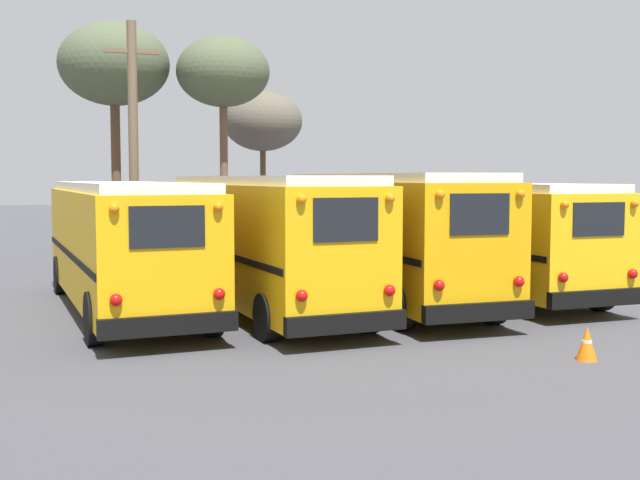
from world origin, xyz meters
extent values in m
plane|color=#424247|center=(0.00, 0.00, 0.00)|extent=(160.00, 160.00, 0.00)
cube|color=#EAAA0F|center=(-4.73, 0.60, 1.61)|extent=(3.03, 10.08, 2.50)
cube|color=white|center=(-4.73, 0.60, 2.96)|extent=(2.81, 9.67, 0.20)
cube|color=black|center=(-4.44, -4.41, 0.54)|extent=(2.52, 0.35, 0.36)
cube|color=black|center=(-4.44, -4.38, 2.30)|extent=(1.35, 0.11, 0.75)
sphere|color=red|center=(-5.36, -4.47, 1.05)|extent=(0.22, 0.22, 0.22)
sphere|color=orange|center=(-5.36, -4.47, 2.64)|extent=(0.18, 0.18, 0.18)
sphere|color=red|center=(-3.52, -4.36, 1.05)|extent=(0.22, 0.22, 0.22)
sphere|color=orange|center=(-3.52, -4.36, 2.64)|extent=(0.18, 0.18, 0.18)
cube|color=black|center=(-5.97, 0.53, 1.42)|extent=(0.59, 9.74, 0.14)
cube|color=black|center=(-3.49, 0.67, 1.42)|extent=(0.59, 9.74, 0.14)
cylinder|color=black|center=(-6.09, 4.21, 0.51)|extent=(0.34, 1.04, 1.03)
cylinder|color=black|center=(-3.80, 4.34, 0.51)|extent=(0.34, 1.04, 1.03)
cylinder|color=black|center=(-5.67, -3.14, 0.51)|extent=(0.34, 1.04, 1.03)
cylinder|color=black|center=(-3.37, -3.00, 0.51)|extent=(0.34, 1.04, 1.03)
cube|color=#EAAA0F|center=(-1.58, -0.31, 1.67)|extent=(2.83, 9.67, 2.68)
cube|color=white|center=(-1.58, -0.31, 3.11)|extent=(2.63, 9.28, 0.20)
cube|color=black|center=(-1.33, -5.12, 0.51)|extent=(2.39, 0.32, 0.36)
cube|color=black|center=(-1.33, -5.10, 2.40)|extent=(1.29, 0.10, 0.80)
sphere|color=red|center=(-2.20, -5.18, 1.07)|extent=(0.22, 0.22, 0.22)
sphere|color=orange|center=(-2.20, -5.18, 2.79)|extent=(0.18, 0.18, 0.18)
sphere|color=red|center=(-0.45, -5.09, 1.07)|extent=(0.22, 0.22, 0.22)
sphere|color=orange|center=(-0.45, -5.09, 2.79)|extent=(0.18, 0.18, 0.18)
cube|color=black|center=(-2.76, -0.37, 1.47)|extent=(0.51, 9.36, 0.14)
cube|color=black|center=(-0.40, -0.25, 1.47)|extent=(0.51, 9.36, 0.14)
cylinder|color=black|center=(-2.85, 3.11, 0.47)|extent=(0.33, 0.96, 0.94)
cylinder|color=black|center=(-0.67, 3.22, 0.47)|extent=(0.33, 0.96, 0.94)
cylinder|color=black|center=(-2.48, -3.84, 0.47)|extent=(0.33, 0.96, 0.94)
cylinder|color=black|center=(-0.31, -3.73, 0.47)|extent=(0.33, 0.96, 0.94)
cube|color=#E5A00C|center=(1.58, -0.33, 1.71)|extent=(2.50, 9.35, 2.70)
cube|color=white|center=(1.58, -0.33, 3.16)|extent=(2.31, 8.97, 0.20)
cube|color=black|center=(1.50, -5.02, 0.54)|extent=(2.40, 0.24, 0.36)
cube|color=black|center=(1.50, -4.99, 2.46)|extent=(1.29, 0.05, 0.81)
sphere|color=red|center=(0.62, -5.02, 1.10)|extent=(0.22, 0.22, 0.22)
sphere|color=orange|center=(0.62, -5.02, 2.84)|extent=(0.18, 0.18, 0.18)
sphere|color=red|center=(2.38, -5.04, 1.10)|extent=(0.22, 0.22, 0.22)
sphere|color=orange|center=(2.38, -5.04, 2.84)|extent=(0.18, 0.18, 0.18)
cube|color=black|center=(0.39, -0.31, 1.51)|extent=(0.17, 9.12, 0.14)
cube|color=black|center=(2.76, -0.35, 1.51)|extent=(0.17, 9.12, 0.14)
cylinder|color=black|center=(0.54, 3.05, 0.52)|extent=(0.30, 1.04, 1.03)
cylinder|color=black|center=(2.73, 3.01, 0.52)|extent=(0.30, 1.04, 1.03)
cylinder|color=black|center=(0.43, -3.66, 0.52)|extent=(0.30, 1.04, 1.03)
cylinder|color=black|center=(2.62, -3.70, 0.52)|extent=(0.30, 1.04, 1.03)
cube|color=yellow|center=(4.73, 0.52, 1.60)|extent=(2.64, 9.74, 2.44)
cube|color=white|center=(4.73, 0.52, 2.92)|extent=(2.44, 9.34, 0.20)
cube|color=black|center=(4.82, -4.36, 0.56)|extent=(2.51, 0.25, 0.36)
cube|color=black|center=(4.82, -4.34, 2.27)|extent=(1.35, 0.06, 0.73)
sphere|color=red|center=(3.90, -4.39, 1.05)|extent=(0.22, 0.22, 0.22)
sphere|color=orange|center=(3.90, -4.39, 2.60)|extent=(0.18, 0.18, 0.18)
sphere|color=red|center=(5.75, -4.35, 1.05)|extent=(0.22, 0.22, 0.22)
sphere|color=orange|center=(5.75, -4.35, 2.60)|extent=(0.18, 0.18, 0.18)
cube|color=black|center=(3.49, 0.50, 1.41)|extent=(0.20, 9.50, 0.14)
cube|color=black|center=(5.97, 0.55, 1.41)|extent=(0.20, 9.50, 0.14)
cylinder|color=black|center=(3.52, 4.05, 0.54)|extent=(0.30, 1.08, 1.07)
cylinder|color=black|center=(5.82, 4.09, 0.54)|extent=(0.30, 1.08, 1.07)
cylinder|color=black|center=(3.65, -3.04, 0.54)|extent=(0.30, 1.08, 1.07)
cylinder|color=black|center=(5.95, -3.00, 0.54)|extent=(0.30, 1.08, 1.07)
cylinder|color=brown|center=(-3.54, 8.95, 4.18)|extent=(0.32, 0.32, 8.36)
cube|color=brown|center=(-3.54, 8.95, 7.36)|extent=(1.80, 0.14, 0.14)
cylinder|color=brown|center=(-3.79, 12.77, 3.15)|extent=(0.36, 0.36, 6.29)
ellipsoid|color=#4C563D|center=(-3.79, 12.77, 7.43)|extent=(4.14, 4.14, 3.11)
cylinder|color=brown|center=(0.09, 11.43, 3.09)|extent=(0.30, 0.30, 6.18)
ellipsoid|color=#4C563D|center=(0.09, 11.43, 7.15)|extent=(3.52, 3.52, 2.64)
cylinder|color=brown|center=(3.18, 17.14, 2.37)|extent=(0.27, 0.27, 4.74)
ellipsoid|color=#5B5447|center=(3.18, 17.14, 5.74)|extent=(3.64, 3.64, 2.73)
cone|color=orange|center=(2.32, -7.24, 0.30)|extent=(0.36, 0.36, 0.59)
cylinder|color=white|center=(2.32, -7.24, 0.33)|extent=(0.17, 0.17, 0.06)
camera|label=1|loc=(-6.57, -18.64, 3.17)|focal=45.00mm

